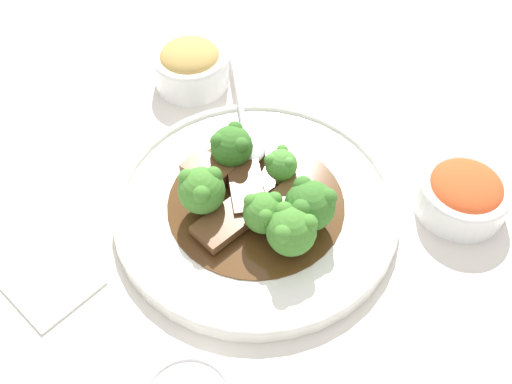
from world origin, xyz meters
The scene contains 16 objects.
ground_plane centered at (0.00, 0.00, 0.00)m, with size 4.00×4.00×0.00m, color silver.
main_plate centered at (0.00, 0.00, 0.01)m, with size 0.30×0.30×0.02m.
beef_strip_0 centered at (0.03, 0.03, 0.03)m, with size 0.03×0.06×0.02m.
beef_strip_1 centered at (-0.01, 0.00, 0.03)m, with size 0.08×0.07×0.01m.
beef_strip_2 centered at (0.00, -0.05, 0.02)m, with size 0.04×0.06×0.01m.
beef_strip_3 centered at (-0.06, -0.01, 0.03)m, with size 0.05×0.04×0.02m.
broccoli_floret_0 centered at (-0.06, 0.02, 0.05)m, with size 0.05×0.05×0.05m.
broccoli_floret_1 centered at (0.06, 0.02, 0.05)m, with size 0.05×0.05×0.05m.
broccoli_floret_2 centered at (0.03, -0.02, 0.05)m, with size 0.04×0.04×0.05m.
broccoli_floret_3 centered at (0.00, 0.04, 0.05)m, with size 0.03×0.03×0.04m.
broccoli_floret_4 centered at (0.06, -0.02, 0.05)m, with size 0.05×0.05×0.05m.
broccoli_floret_5 centered at (-0.03, -0.04, 0.05)m, with size 0.05×0.05×0.05m.
serving_spoon centered at (-0.08, 0.06, 0.03)m, with size 0.19×0.16×0.01m.
side_bowl_kimchi centered at (0.15, 0.16, 0.02)m, with size 0.10×0.10×0.05m.
side_bowl_appetizer centered at (-0.20, 0.09, 0.03)m, with size 0.09×0.09×0.06m.
paper_napkin centered at (-0.09, -0.20, 0.00)m, with size 0.09×0.08×0.01m.
Camera 1 is at (0.27, -0.28, 0.52)m, focal length 42.00 mm.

